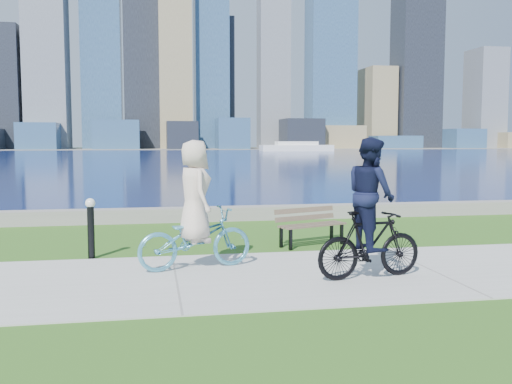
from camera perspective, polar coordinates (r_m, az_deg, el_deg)
ground at (r=9.60m, az=16.84°, el=-7.46°), size 320.00×320.00×0.00m
concrete_path at (r=9.60m, az=16.84°, el=-7.40°), size 80.00×3.50×0.02m
seawall at (r=15.27m, az=6.20°, el=-1.95°), size 90.00×0.50×0.35m
bay_water at (r=80.46m, az=-7.25°, el=3.69°), size 320.00×131.00×0.01m
far_shore at (r=138.40m, az=-8.55°, el=4.32°), size 320.00×30.00×0.12m
city_skyline at (r=139.38m, az=-8.95°, el=13.93°), size 177.62×23.09×76.00m
ferry_far at (r=107.63m, az=4.07°, el=4.50°), size 13.56×3.87×1.84m
park_bench at (r=11.28m, az=5.38°, el=-3.08°), size 1.50×0.96×0.73m
bollard_lamp at (r=10.34m, az=-16.19°, el=-3.11°), size 0.17×0.17×1.07m
cyclist_woman at (r=9.12m, az=-6.13°, el=-2.93°), size 1.06×1.96×2.05m
cyclist_man at (r=8.59m, az=11.35°, el=-2.70°), size 0.73×1.74×2.09m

